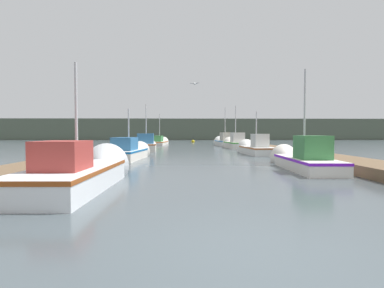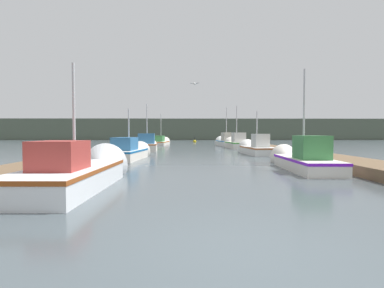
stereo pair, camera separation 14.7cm
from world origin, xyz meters
The scene contains 16 objects.
ground_plane centered at (0.00, 0.00, 0.00)m, with size 200.00×200.00×0.00m.
dock_left centered at (-6.36, 16.00, 0.20)m, with size 2.25×40.00×0.40m.
dock_right centered at (6.36, 16.00, 0.20)m, with size 2.25×40.00×0.40m.
distant_shore_ridge centered at (0.00, 68.95, 2.33)m, with size 120.00×16.00×4.65m.
fishing_boat_0 centered at (-3.96, 5.08, 0.41)m, with size 1.90×5.73×4.05m.
fishing_boat_1 centered at (4.16, 9.10, 0.42)m, with size 1.70×5.66×4.69m.
fishing_boat_2 centered at (-4.21, 14.15, 0.43)m, with size 1.91×5.14×3.39m.
fishing_boat_3 centered at (4.23, 18.09, 0.41)m, with size 1.96×4.98×3.60m.
fishing_boat_4 centered at (-4.32, 22.47, 0.50)m, with size 1.98×4.48×4.53m.
fishing_boat_5 centered at (4.19, 26.77, 0.48)m, with size 2.07×4.86×4.80m.
fishing_boat_6 centered at (3.82, 32.01, 0.52)m, with size 2.24×5.55×5.05m.
fishing_boat_7 centered at (-4.22, 35.75, 0.35)m, with size 2.09×6.25×4.58m.
mooring_piling_0 centered at (-5.27, 22.46, 0.60)m, with size 0.32×0.32×1.18m.
mooring_piling_1 centered at (-5.28, 26.31, 0.71)m, with size 0.33×0.33×1.42m.
channel_buoy centered at (0.38, 44.84, 0.15)m, with size 0.53×0.53×1.03m.
seagull_lead centered at (-0.34, 14.28, 4.52)m, with size 0.56×0.30×0.12m.
Camera 1 is at (-0.91, -3.79, 1.56)m, focal length 28.00 mm.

